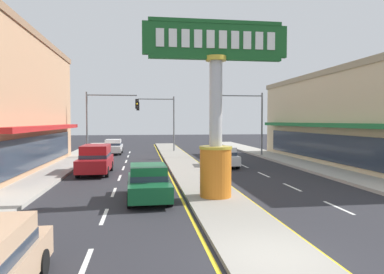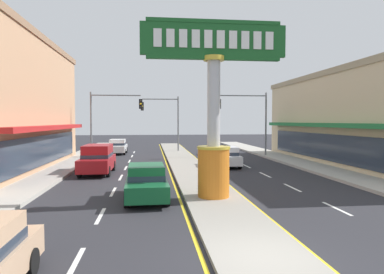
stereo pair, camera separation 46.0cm
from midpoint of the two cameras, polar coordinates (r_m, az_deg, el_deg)
name	(u,v)px [view 2 (the right image)]	position (r m, az deg, el deg)	size (l,w,h in m)	color
ground_plane	(263,262)	(9.42, 12.89, -19.16)	(160.00, 160.00, 0.00)	#28282D
median_strip	(187,166)	(26.62, -0.25, -4.74)	(2.59, 52.00, 0.14)	gray
sidewalk_left	(52,172)	(25.28, -21.22, -5.27)	(2.79, 60.00, 0.18)	#ADA89E
sidewalk_right	(317,167)	(27.37, 20.03, -4.66)	(2.79, 60.00, 0.18)	#ADA89E
lane_markings	(189,169)	(25.30, 0.10, -5.28)	(9.33, 52.00, 0.01)	silver
district_sign	(214,116)	(15.42, 4.39, 3.37)	(6.37, 1.46, 7.71)	orange
storefront_right	(372,118)	(31.42, 27.49, 2.72)	(9.34, 23.21, 7.40)	beige
traffic_light_left_side	(110,113)	(33.91, -12.76, 3.85)	(4.86, 0.46, 6.20)	slate
traffic_light_right_side	(248,113)	(34.09, 9.49, 3.87)	(4.86, 0.46, 6.20)	slate
traffic_light_median_far	(165,115)	(39.14, -4.11, 3.66)	(4.20, 0.46, 6.20)	slate
sedan_near_right_lane	(146,182)	(15.80, -6.58, -7.22)	(1.93, 4.35, 1.53)	#14562D
suv_near_left_lane	(98,159)	(23.99, -14.54, -3.44)	(2.00, 4.62, 1.90)	maroon
sedan_mid_left_lane	(226,156)	(26.91, 6.02, -3.14)	(2.00, 4.38, 1.53)	silver
sedan_far_left_oncoming	(118,146)	(37.96, -11.64, -1.50)	(1.86, 4.31, 1.53)	white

